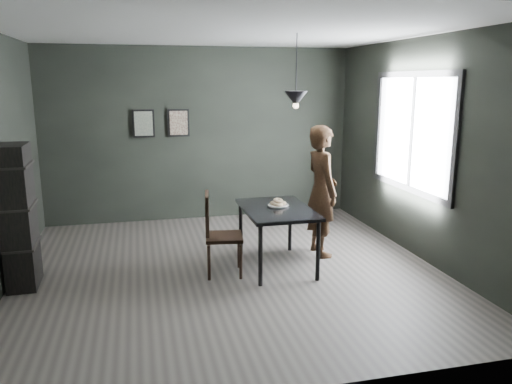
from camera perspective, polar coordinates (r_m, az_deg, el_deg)
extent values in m
plane|color=#393531|center=(6.16, -3.10, -8.92)|extent=(5.00, 5.00, 0.00)
cube|color=black|center=(8.25, -6.37, 6.54)|extent=(5.00, 0.10, 2.80)
cube|color=silver|center=(5.76, -3.44, 17.97)|extent=(5.00, 5.00, 0.02)
cube|color=white|center=(6.84, 17.44, 6.50)|extent=(0.02, 1.80, 1.40)
cube|color=black|center=(6.83, 17.37, 6.50)|extent=(0.04, 1.96, 1.56)
cube|color=black|center=(6.07, 2.41, -2.01)|extent=(0.80, 1.20, 0.04)
cylinder|color=black|center=(5.59, 0.51, -7.29)|extent=(0.05, 0.05, 0.71)
cylinder|color=black|center=(5.79, 7.11, -6.71)|extent=(0.05, 0.05, 0.71)
cylinder|color=black|center=(6.59, -1.75, -4.19)|extent=(0.05, 0.05, 0.71)
cylinder|color=black|center=(6.76, 3.91, -3.80)|extent=(0.05, 0.05, 0.71)
cylinder|color=white|center=(6.13, 2.55, -1.59)|extent=(0.23, 0.23, 0.01)
torus|color=beige|center=(6.15, 2.94, -1.28)|extent=(0.12, 0.12, 0.04)
torus|color=beige|center=(6.15, 2.15, -1.28)|extent=(0.12, 0.12, 0.04)
torus|color=beige|center=(6.08, 2.57, -1.45)|extent=(0.12, 0.12, 0.04)
torus|color=beige|center=(6.12, 2.55, -0.98)|extent=(0.17, 0.17, 0.06)
imported|color=black|center=(6.54, 7.49, 0.12)|extent=(0.45, 0.65, 1.71)
cube|color=black|center=(5.91, -3.66, -5.15)|extent=(0.48, 0.48, 0.04)
cube|color=black|center=(5.83, -5.61, -2.42)|extent=(0.10, 0.43, 0.47)
cylinder|color=black|center=(5.82, -5.39, -8.08)|extent=(0.04, 0.04, 0.42)
cylinder|color=black|center=(5.83, -1.75, -7.99)|extent=(0.04, 0.04, 0.42)
cylinder|color=black|center=(6.16, -5.40, -6.88)|extent=(0.04, 0.04, 0.42)
cylinder|color=black|center=(6.17, -1.97, -6.80)|extent=(0.04, 0.04, 0.42)
cube|color=black|center=(6.06, -25.50, -2.58)|extent=(0.31, 0.54, 1.60)
cylinder|color=black|center=(6.04, 4.65, 14.14)|extent=(0.01, 0.01, 0.75)
cone|color=black|center=(6.04, 4.58, 10.58)|extent=(0.28, 0.28, 0.18)
sphere|color=#FFE0B2|center=(6.05, 4.57, 9.82)|extent=(0.07, 0.07, 0.07)
cube|color=black|center=(8.14, -12.73, 7.64)|extent=(0.34, 0.03, 0.44)
cube|color=#3A524A|center=(8.12, -12.73, 7.63)|extent=(0.28, 0.01, 0.38)
cube|color=black|center=(8.17, -8.84, 7.82)|extent=(0.34, 0.03, 0.44)
cube|color=brown|center=(8.15, -8.82, 7.80)|extent=(0.28, 0.01, 0.38)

